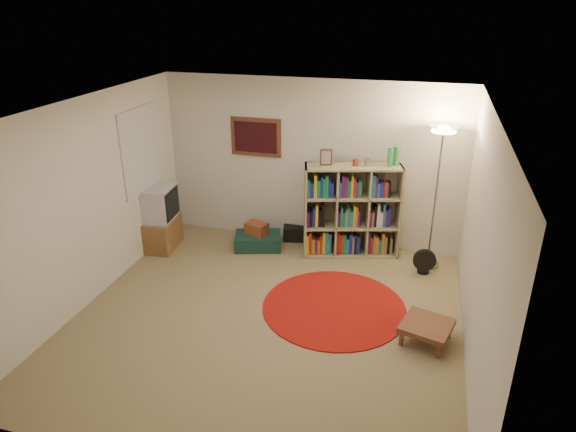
{
  "coord_description": "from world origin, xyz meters",
  "views": [
    {
      "loc": [
        1.62,
        -4.89,
        3.56
      ],
      "look_at": [
        0.1,
        0.6,
        1.1
      ],
      "focal_mm": 32.0,
      "sensor_mm": 36.0,
      "label": 1
    }
  ],
  "objects_px": {
    "floor_fan": "(424,261)",
    "bookshelf": "(350,212)",
    "suitcase": "(258,241)",
    "side_table": "(427,326)",
    "floor_lamp": "(441,152)",
    "tv_stand": "(159,218)"
  },
  "relations": [
    {
      "from": "floor_lamp",
      "to": "side_table",
      "type": "bearing_deg",
      "value": -89.45
    },
    {
      "from": "floor_lamp",
      "to": "tv_stand",
      "type": "xyz_separation_m",
      "value": [
        -3.96,
        -0.49,
        -1.21
      ]
    },
    {
      "from": "floor_fan",
      "to": "side_table",
      "type": "relative_size",
      "value": 0.57
    },
    {
      "from": "bookshelf",
      "to": "suitcase",
      "type": "distance_m",
      "value": 1.47
    },
    {
      "from": "side_table",
      "to": "floor_fan",
      "type": "bearing_deg",
      "value": 92.56
    },
    {
      "from": "tv_stand",
      "to": "suitcase",
      "type": "distance_m",
      "value": 1.53
    },
    {
      "from": "floor_lamp",
      "to": "floor_fan",
      "type": "xyz_separation_m",
      "value": [
        -0.05,
        -0.26,
        -1.5
      ]
    },
    {
      "from": "tv_stand",
      "to": "side_table",
      "type": "height_order",
      "value": "tv_stand"
    },
    {
      "from": "tv_stand",
      "to": "bookshelf",
      "type": "bearing_deg",
      "value": 5.47
    },
    {
      "from": "bookshelf",
      "to": "floor_lamp",
      "type": "relative_size",
      "value": 0.81
    },
    {
      "from": "tv_stand",
      "to": "suitcase",
      "type": "bearing_deg",
      "value": 8.24
    },
    {
      "from": "tv_stand",
      "to": "floor_fan",
      "type": "bearing_deg",
      "value": -2.48
    },
    {
      "from": "floor_lamp",
      "to": "tv_stand",
      "type": "relative_size",
      "value": 2.07
    },
    {
      "from": "floor_lamp",
      "to": "floor_fan",
      "type": "bearing_deg",
      "value": -101.21
    },
    {
      "from": "floor_fan",
      "to": "bookshelf",
      "type": "bearing_deg",
      "value": 158.5
    },
    {
      "from": "bookshelf",
      "to": "suitcase",
      "type": "xyz_separation_m",
      "value": [
        -1.35,
        -0.2,
        -0.55
      ]
    },
    {
      "from": "tv_stand",
      "to": "side_table",
      "type": "distance_m",
      "value": 4.2
    },
    {
      "from": "floor_lamp",
      "to": "tv_stand",
      "type": "bearing_deg",
      "value": -172.92
    },
    {
      "from": "bookshelf",
      "to": "side_table",
      "type": "bearing_deg",
      "value": -73.67
    },
    {
      "from": "suitcase",
      "to": "tv_stand",
      "type": "bearing_deg",
      "value": 177.64
    },
    {
      "from": "floor_fan",
      "to": "side_table",
      "type": "height_order",
      "value": "floor_fan"
    },
    {
      "from": "floor_lamp",
      "to": "tv_stand",
      "type": "height_order",
      "value": "floor_lamp"
    }
  ]
}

